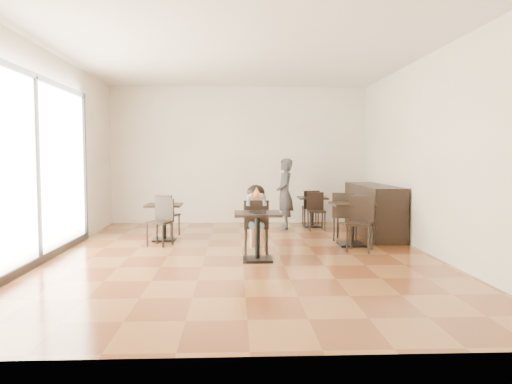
{
  "coord_description": "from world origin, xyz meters",
  "views": [
    {
      "loc": [
        -0.12,
        -7.78,
        1.55
      ],
      "look_at": [
        0.23,
        0.11,
        1.0
      ],
      "focal_mm": 35.0,
      "sensor_mm": 36.0,
      "label": 1
    }
  ],
  "objects": [
    {
      "name": "ceiling",
      "position": [
        0.0,
        0.0,
        3.2
      ],
      "size": [
        6.0,
        8.0,
        0.01
      ],
      "primitive_type": "cube",
      "color": "white",
      "rests_on": "floor"
    },
    {
      "name": "wall_front",
      "position": [
        0.0,
        -4.0,
        1.6
      ],
      "size": [
        6.0,
        0.01,
        3.2
      ],
      "primitive_type": "cube",
      "color": "silver",
      "rests_on": "floor"
    },
    {
      "name": "adult_patron",
      "position": [
        0.97,
        2.93,
        0.76
      ],
      "size": [
        0.37,
        0.56,
        1.53
      ],
      "primitive_type": "imported",
      "rotation": [
        0.0,
        0.0,
        -1.57
      ],
      "color": "#3B3B40",
      "rests_on": "floor"
    },
    {
      "name": "chair_mid_a",
      "position": [
        1.95,
        1.38,
        0.45
      ],
      "size": [
        0.53,
        0.53,
        0.9
      ],
      "primitive_type": null,
      "rotation": [
        0.0,
        0.0,
        2.73
      ],
      "color": "black",
      "rests_on": "floor"
    },
    {
      "name": "storefront_window",
      "position": [
        -2.97,
        -0.5,
        1.4
      ],
      "size": [
        0.04,
        4.5,
        2.6
      ],
      "primitive_type": "cube",
      "color": "white",
      "rests_on": "floor"
    },
    {
      "name": "child_chair",
      "position": [
        0.23,
        0.16,
        0.44
      ],
      "size": [
        0.39,
        0.39,
        0.88
      ],
      "primitive_type": null,
      "rotation": [
        0.0,
        0.0,
        3.14
      ],
      "color": "black",
      "rests_on": "floor"
    },
    {
      "name": "floor",
      "position": [
        0.0,
        0.0,
        0.0
      ],
      "size": [
        6.0,
        8.0,
        0.01
      ],
      "primitive_type": "cube",
      "color": "brown",
      "rests_on": "ground"
    },
    {
      "name": "plate",
      "position": [
        0.23,
        -0.49,
        0.74
      ],
      "size": [
        0.25,
        0.25,
        0.01
      ],
      "primitive_type": "cylinder",
      "color": "black",
      "rests_on": "child_table"
    },
    {
      "name": "chair_mid_b",
      "position": [
        1.95,
        0.28,
        0.45
      ],
      "size": [
        0.53,
        0.53,
        0.9
      ],
      "primitive_type": null,
      "rotation": [
        0.0,
        0.0,
        -0.41
      ],
      "color": "black",
      "rests_on": "floor"
    },
    {
      "name": "pizza_slice",
      "position": [
        0.23,
        -0.03,
        0.96
      ],
      "size": [
        0.26,
        0.2,
        0.06
      ],
      "primitive_type": null,
      "color": "tan",
      "rests_on": "child"
    },
    {
      "name": "chair_back_b",
      "position": [
        1.62,
        2.68,
        0.4
      ],
      "size": [
        0.36,
        0.36,
        0.8
      ],
      "primitive_type": null,
      "rotation": [
        0.0,
        0.0,
        0.0
      ],
      "color": "black",
      "rests_on": "floor"
    },
    {
      "name": "cafe_table_left",
      "position": [
        -1.43,
        1.51,
        0.34
      ],
      "size": [
        0.85,
        0.85,
        0.68
      ],
      "primitive_type": null,
      "rotation": [
        0.0,
        0.0,
        -0.41
      ],
      "color": "black",
      "rests_on": "floor"
    },
    {
      "name": "chair_left_b",
      "position": [
        -1.43,
        0.96,
        0.41
      ],
      "size": [
        0.48,
        0.48,
        0.82
      ],
      "primitive_type": null,
      "rotation": [
        0.0,
        0.0,
        -0.41
      ],
      "color": "black",
      "rests_on": "floor"
    },
    {
      "name": "cafe_table_mid",
      "position": [
        1.95,
        0.83,
        0.38
      ],
      "size": [
        0.94,
        0.94,
        0.75
      ],
      "primitive_type": null,
      "rotation": [
        0.0,
        0.0,
        -0.41
      ],
      "color": "black",
      "rests_on": "floor"
    },
    {
      "name": "service_counter",
      "position": [
        2.65,
        2.0,
        0.5
      ],
      "size": [
        0.6,
        2.4,
        1.0
      ],
      "primitive_type": "cube",
      "color": "black",
      "rests_on": "floor"
    },
    {
      "name": "child_table",
      "position": [
        0.23,
        -0.39,
        0.36
      ],
      "size": [
        0.69,
        0.69,
        0.73
      ],
      "primitive_type": null,
      "color": "black",
      "rests_on": "floor"
    },
    {
      "name": "wall_right",
      "position": [
        3.0,
        0.0,
        1.6
      ],
      "size": [
        0.01,
        8.0,
        3.2
      ],
      "primitive_type": "cube",
      "color": "silver",
      "rests_on": "floor"
    },
    {
      "name": "chair_back_a",
      "position": [
        1.62,
        3.5,
        0.4
      ],
      "size": [
        0.36,
        0.36,
        0.8
      ],
      "primitive_type": null,
      "rotation": [
        0.0,
        0.0,
        3.14
      ],
      "color": "black",
      "rests_on": "floor"
    },
    {
      "name": "wall_back",
      "position": [
        0.0,
        4.0,
        1.6
      ],
      "size": [
        6.0,
        0.01,
        3.2
      ],
      "primitive_type": "cube",
      "color": "silver",
      "rests_on": "floor"
    },
    {
      "name": "chair_left_a",
      "position": [
        -1.43,
        2.06,
        0.41
      ],
      "size": [
        0.48,
        0.48,
        0.82
      ],
      "primitive_type": null,
      "rotation": [
        0.0,
        0.0,
        2.73
      ],
      "color": "black",
      "rests_on": "floor"
    },
    {
      "name": "wall_left",
      "position": [
        -3.0,
        0.0,
        1.6
      ],
      "size": [
        0.01,
        8.0,
        3.2
      ],
      "primitive_type": "cube",
      "color": "silver",
      "rests_on": "floor"
    },
    {
      "name": "child",
      "position": [
        0.23,
        0.16,
        0.55
      ],
      "size": [
        0.39,
        0.55,
        1.1
      ],
      "primitive_type": null,
      "color": "slate",
      "rests_on": "child_chair"
    },
    {
      "name": "cafe_table_back",
      "position": [
        1.62,
        3.23,
        0.33
      ],
      "size": [
        0.63,
        0.63,
        0.67
      ],
      "primitive_type": null,
      "rotation": [
        0.0,
        0.0,
        0.0
      ],
      "color": "black",
      "rests_on": "floor"
    }
  ]
}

